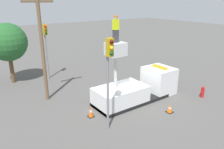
{
  "coord_description": "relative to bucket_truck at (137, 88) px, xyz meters",
  "views": [
    {
      "loc": [
        -10.17,
        -11.7,
        7.49
      ],
      "look_at": [
        -2.57,
        -1.04,
        3.0
      ],
      "focal_mm": 35.0,
      "sensor_mm": 36.0,
      "label": 1
    }
  ],
  "objects": [
    {
      "name": "ground_plane",
      "position": [
        -0.58,
        0.0,
        -0.95
      ],
      "size": [
        120.0,
        120.0,
        0.0
      ],
      "primitive_type": "plane",
      "color": "#565451"
    },
    {
      "name": "utility_pole",
      "position": [
        -5.76,
        4.14,
        3.36
      ],
      "size": [
        2.2,
        0.26,
        7.99
      ],
      "color": "brown",
      "rests_on": "ground"
    },
    {
      "name": "bucket_truck",
      "position": [
        0.0,
        0.0,
        0.0
      ],
      "size": [
        7.06,
        2.39,
        4.78
      ],
      "color": "black",
      "rests_on": "ground"
    },
    {
      "name": "traffic_cone_rear",
      "position": [
        -4.34,
        -0.27,
        -0.58
      ],
      "size": [
        0.4,
        0.4,
        0.77
      ],
      "color": "black",
      "rests_on": "ground"
    },
    {
      "name": "fire_hydrant",
      "position": [
        4.59,
        -2.77,
        -0.5
      ],
      "size": [
        0.52,
        0.28,
        0.92
      ],
      "color": "red",
      "rests_on": "ground"
    },
    {
      "name": "traffic_cone_curbside",
      "position": [
        0.47,
        -2.94,
        -0.67
      ],
      "size": [
        0.45,
        0.45,
        0.61
      ],
      "color": "black",
      "rests_on": "ground"
    },
    {
      "name": "traffic_light_pole",
      "position": [
        -4.19,
        -2.22,
        3.1
      ],
      "size": [
        0.34,
        0.57,
        5.74
      ],
      "color": "gray",
      "rests_on": "ground"
    },
    {
      "name": "traffic_light_across",
      "position": [
        -3.91,
        8.71,
        2.94
      ],
      "size": [
        0.34,
        0.57,
        5.51
      ],
      "color": "gray",
      "rests_on": "ground"
    },
    {
      "name": "tree_left_bg",
      "position": [
        -7.08,
        9.67,
        2.9
      ],
      "size": [
        3.45,
        3.45,
        5.59
      ],
      "color": "brown",
      "rests_on": "ground"
    },
    {
      "name": "worker",
      "position": [
        -2.11,
        0.0,
        4.71
      ],
      "size": [
        0.4,
        0.26,
        1.75
      ],
      "color": "#38383D",
      "rests_on": "bucket_truck"
    }
  ]
}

